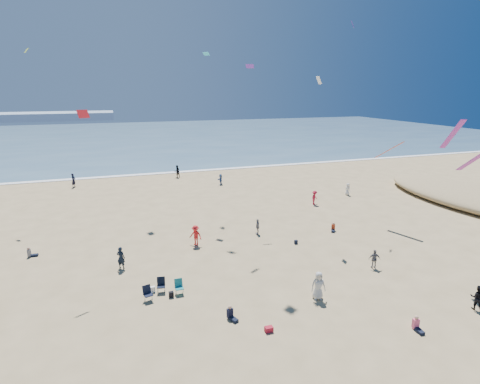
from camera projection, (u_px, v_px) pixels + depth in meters
name	position (u px, v px, depth m)	size (l,w,h in m)	color
ground	(253.00, 365.00, 18.19)	(220.00, 220.00, 0.00)	tan
ocean	(135.00, 137.00, 105.01)	(220.00, 100.00, 0.06)	#476B84
surf_line	(154.00, 174.00, 59.31)	(220.00, 1.20, 0.08)	white
standing_flyers	(230.00, 213.00, 38.09)	(36.73, 42.26, 1.91)	slate
seated_group	(258.00, 291.00, 24.08)	(27.11, 24.69, 0.84)	silver
chair_cluster	(163.00, 289.00, 24.18)	(2.68, 1.51, 1.00)	black
white_tote	(152.00, 289.00, 24.70)	(0.35, 0.20, 0.40)	white
black_backpack	(171.00, 294.00, 24.11)	(0.30, 0.22, 0.38)	black
cooler	(269.00, 329.00, 20.68)	(0.45, 0.30, 0.30)	#A71729
navy_bag	(296.00, 242.00, 32.43)	(0.28, 0.18, 0.34)	black
kites_aloft	(302.00, 62.00, 28.88)	(40.01, 41.01, 28.92)	#FF67C5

